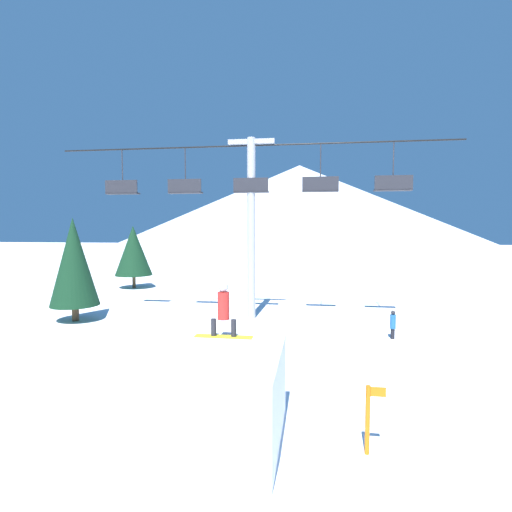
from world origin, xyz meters
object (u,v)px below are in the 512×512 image
at_px(distant_skier, 393,323).
at_px(trail_marker, 368,418).
at_px(snow_ramp, 226,398).
at_px(snowboarder, 224,310).
at_px(pine_tree_near, 74,262).

bearing_deg(distant_skier, trail_marker, -103.71).
xyz_separation_m(snow_ramp, snowboarder, (-0.32, 1.22, 1.70)).
bearing_deg(pine_tree_near, snow_ramp, -45.26).
bearing_deg(snow_ramp, distant_skier, 59.78).
bearing_deg(snowboarder, trail_marker, -20.57).
height_order(snowboarder, pine_tree_near, pine_tree_near).
height_order(snow_ramp, trail_marker, snow_ramp).
bearing_deg(trail_marker, snowboarder, 159.43).
relative_size(snowboarder, trail_marker, 0.99).
distance_m(snow_ramp, distant_skier, 10.52).
xyz_separation_m(snowboarder, distant_skier, (5.61, 7.86, -2.05)).
xyz_separation_m(snow_ramp, distant_skier, (5.29, 9.08, -0.34)).
bearing_deg(snow_ramp, trail_marker, -0.88).
xyz_separation_m(snowboarder, trail_marker, (3.38, -1.27, -1.92)).
xyz_separation_m(snowboarder, pine_tree_near, (-9.82, 9.00, 0.31)).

